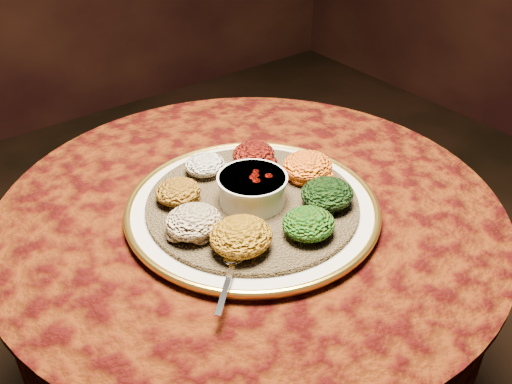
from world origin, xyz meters
TOP-DOWN VIEW (x-y plane):
  - table at (0.00, 0.00)m, footprint 0.96×0.96m
  - platter at (-0.01, -0.02)m, footprint 0.51×0.51m
  - injera at (-0.01, -0.02)m, footprint 0.45×0.45m
  - stew_bowl at (-0.01, -0.02)m, footprint 0.13×0.13m
  - spoon at (-0.14, -0.15)m, footprint 0.12×0.10m
  - portion_ayib at (-0.03, 0.11)m, footprint 0.08×0.08m
  - portion_kitfo at (0.07, 0.08)m, footprint 0.09×0.08m
  - portion_tikil at (0.12, -0.02)m, footprint 0.10×0.09m
  - portion_gomen at (0.09, -0.11)m, footprint 0.10×0.09m
  - portion_mixveg at (0.00, -0.16)m, footprint 0.09×0.09m
  - portion_kik at (-0.11, -0.12)m, footprint 0.10×0.10m
  - portion_timatim at (-0.15, -0.04)m, footprint 0.10×0.09m
  - portion_shiro at (-0.12, 0.06)m, footprint 0.08×0.08m

SIDE VIEW (x-z plane):
  - table at x=0.00m, z-range 0.19..0.92m
  - platter at x=-0.01m, z-range 0.73..0.76m
  - injera at x=-0.01m, z-range 0.75..0.76m
  - spoon at x=-0.14m, z-range 0.76..0.77m
  - portion_ayib at x=-0.03m, z-range 0.76..0.80m
  - portion_shiro at x=-0.12m, z-range 0.76..0.80m
  - portion_kitfo at x=0.07m, z-range 0.76..0.80m
  - portion_mixveg at x=0.00m, z-range 0.76..0.81m
  - portion_timatim at x=-0.15m, z-range 0.76..0.81m
  - portion_gomen at x=0.09m, z-range 0.76..0.81m
  - portion_tikil at x=0.12m, z-range 0.76..0.81m
  - portion_kik at x=-0.11m, z-range 0.76..0.81m
  - stew_bowl at x=-0.01m, z-range 0.77..0.82m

